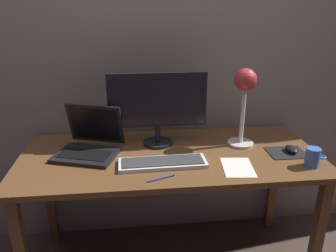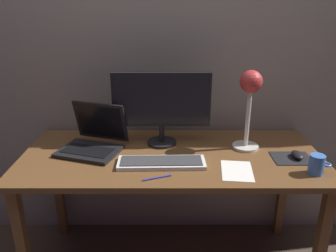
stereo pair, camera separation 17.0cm
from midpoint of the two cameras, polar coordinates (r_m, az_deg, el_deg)
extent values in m
cube|color=gray|center=(2.05, -3.38, 14.50)|extent=(4.80, 0.06, 2.60)
cube|color=brown|center=(1.82, -2.34, -5.22)|extent=(1.60, 0.70, 0.03)
cube|color=brown|center=(1.97, 21.61, -17.29)|extent=(0.05, 0.05, 0.71)
cube|color=brown|center=(2.34, -21.46, -10.78)|extent=(0.05, 0.05, 0.71)
cube|color=brown|center=(2.40, 15.40, -9.12)|extent=(0.05, 0.05, 0.71)
cylinder|color=black|center=(1.94, -4.24, -2.89)|extent=(0.17, 0.17, 0.01)
cylinder|color=black|center=(1.91, -4.28, -1.35)|extent=(0.03, 0.03, 0.10)
cube|color=black|center=(1.85, -4.45, 4.40)|extent=(0.54, 0.03, 0.30)
cube|color=black|center=(1.83, -4.43, 4.25)|extent=(0.52, 0.00, 0.28)
cube|color=silver|center=(1.70, -3.78, -6.36)|extent=(0.44, 0.15, 0.02)
cube|color=#38383A|center=(1.69, -3.79, -6.00)|extent=(0.41, 0.12, 0.01)
cube|color=black|center=(1.85, -16.29, -4.78)|extent=(0.37, 0.32, 0.02)
cube|color=black|center=(1.83, -16.58, -4.70)|extent=(0.29, 0.20, 0.00)
cube|color=black|center=(1.92, -14.72, 0.32)|extent=(0.32, 0.16, 0.23)
cube|color=black|center=(1.92, -14.72, 0.32)|extent=(0.28, 0.14, 0.20)
cylinder|color=beige|center=(1.95, 9.74, -2.93)|extent=(0.15, 0.15, 0.01)
cylinder|color=silver|center=(1.89, 10.06, 1.99)|extent=(0.02, 0.02, 0.34)
sphere|color=#BF3333|center=(1.84, 10.44, 7.71)|extent=(0.12, 0.12, 0.12)
sphere|color=#FFEAB2|center=(1.84, 10.46, 6.73)|extent=(0.04, 0.04, 0.04)
cube|color=black|center=(1.91, 17.06, -4.39)|extent=(0.20, 0.16, 0.00)
ellipsoid|color=black|center=(1.91, 17.84, -3.80)|extent=(0.06, 0.10, 0.03)
cylinder|color=#3F72CC|center=(1.78, 20.82, -5.06)|extent=(0.07, 0.07, 0.10)
torus|color=#3F72CC|center=(1.80, 22.19, -4.94)|extent=(0.05, 0.05, 0.01)
cube|color=white|center=(1.69, 8.94, -6.98)|extent=(0.17, 0.23, 0.00)
cylinder|color=#2633A5|center=(1.58, -4.23, -8.90)|extent=(0.13, 0.06, 0.01)
camera|label=1|loc=(0.08, -92.86, -1.09)|focal=35.99mm
camera|label=2|loc=(0.08, 87.14, 1.09)|focal=35.99mm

